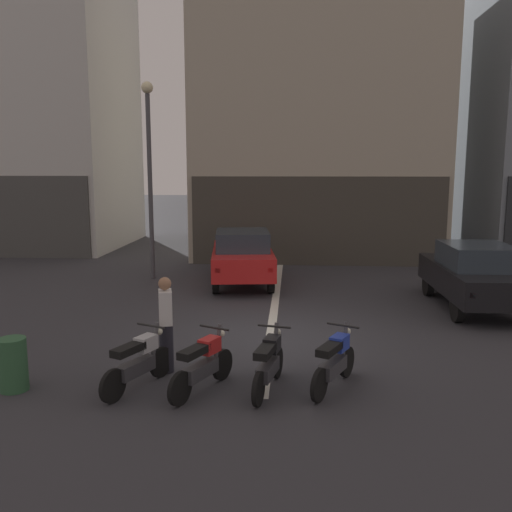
{
  "coord_description": "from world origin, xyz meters",
  "views": [
    {
      "loc": [
        0.44,
        -10.77,
        3.48
      ],
      "look_at": [
        -0.43,
        2.0,
        1.4
      ],
      "focal_mm": 37.89,
      "sensor_mm": 36.0,
      "label": 1
    }
  ],
  "objects_px": {
    "trash_bin": "(13,364)",
    "street_lamp": "(149,159)",
    "motorcycle_black_row_centre": "(269,363)",
    "car_red_crossing_near": "(242,255)",
    "person_by_motorcycles": "(166,324)",
    "car_black_parked_kerbside": "(475,274)",
    "motorcycle_blue_row_right_mid": "(335,361)",
    "motorcycle_silver_row_leftmost": "(138,361)",
    "motorcycle_red_row_left_mid": "(203,364)"
  },
  "relations": [
    {
      "from": "car_red_crossing_near",
      "to": "car_black_parked_kerbside",
      "type": "xyz_separation_m",
      "value": [
        6.06,
        -2.52,
        0.0
      ]
    },
    {
      "from": "street_lamp",
      "to": "motorcycle_silver_row_leftmost",
      "type": "distance_m",
      "value": 9.51
    },
    {
      "from": "motorcycle_red_row_left_mid",
      "to": "street_lamp",
      "type": "bearing_deg",
      "value": 109.43
    },
    {
      "from": "car_black_parked_kerbside",
      "to": "street_lamp",
      "type": "relative_size",
      "value": 0.68
    },
    {
      "from": "car_red_crossing_near",
      "to": "motorcycle_silver_row_leftmost",
      "type": "xyz_separation_m",
      "value": [
        -0.91,
        -8.01,
        -0.43
      ]
    },
    {
      "from": "motorcycle_red_row_left_mid",
      "to": "trash_bin",
      "type": "xyz_separation_m",
      "value": [
        -3.0,
        -0.16,
        -0.03
      ]
    },
    {
      "from": "motorcycle_silver_row_leftmost",
      "to": "motorcycle_black_row_centre",
      "type": "relative_size",
      "value": 0.94
    },
    {
      "from": "car_red_crossing_near",
      "to": "trash_bin",
      "type": "xyz_separation_m",
      "value": [
        -2.87,
        -8.2,
        -0.46
      ]
    },
    {
      "from": "car_red_crossing_near",
      "to": "street_lamp",
      "type": "distance_m",
      "value": 4.17
    },
    {
      "from": "motorcycle_silver_row_leftmost",
      "to": "motorcycle_blue_row_right_mid",
      "type": "relative_size",
      "value": 1.01
    },
    {
      "from": "person_by_motorcycles",
      "to": "car_black_parked_kerbside",
      "type": "bearing_deg",
      "value": 35.32
    },
    {
      "from": "motorcycle_black_row_centre",
      "to": "trash_bin",
      "type": "bearing_deg",
      "value": -176.16
    },
    {
      "from": "car_black_parked_kerbside",
      "to": "street_lamp",
      "type": "height_order",
      "value": "street_lamp"
    },
    {
      "from": "person_by_motorcycles",
      "to": "motorcycle_blue_row_right_mid",
      "type": "bearing_deg",
      "value": -10.3
    },
    {
      "from": "motorcycle_silver_row_leftmost",
      "to": "motorcycle_black_row_centre",
      "type": "xyz_separation_m",
      "value": [
        2.07,
        0.08,
        0.0
      ]
    },
    {
      "from": "person_by_motorcycles",
      "to": "trash_bin",
      "type": "xyz_separation_m",
      "value": [
        -2.24,
        -0.94,
        -0.43
      ]
    },
    {
      "from": "car_red_crossing_near",
      "to": "person_by_motorcycles",
      "type": "relative_size",
      "value": 2.56
    },
    {
      "from": "motorcycle_silver_row_leftmost",
      "to": "person_by_motorcycles",
      "type": "bearing_deg",
      "value": 69.88
    },
    {
      "from": "motorcycle_red_row_left_mid",
      "to": "trash_bin",
      "type": "distance_m",
      "value": 3.0
    },
    {
      "from": "trash_bin",
      "to": "motorcycle_blue_row_right_mid",
      "type": "bearing_deg",
      "value": 4.82
    },
    {
      "from": "motorcycle_blue_row_right_mid",
      "to": "person_by_motorcycles",
      "type": "distance_m",
      "value": 2.91
    },
    {
      "from": "car_black_parked_kerbside",
      "to": "person_by_motorcycles",
      "type": "relative_size",
      "value": 2.47
    },
    {
      "from": "car_red_crossing_near",
      "to": "motorcycle_blue_row_right_mid",
      "type": "height_order",
      "value": "car_red_crossing_near"
    },
    {
      "from": "motorcycle_black_row_centre",
      "to": "motorcycle_blue_row_right_mid",
      "type": "xyz_separation_m",
      "value": [
        1.04,
        0.16,
        0.0
      ]
    },
    {
      "from": "motorcycle_silver_row_leftmost",
      "to": "car_black_parked_kerbside",
      "type": "bearing_deg",
      "value": 38.25
    },
    {
      "from": "street_lamp",
      "to": "person_by_motorcycles",
      "type": "xyz_separation_m",
      "value": [
        2.31,
        -7.94,
        -2.9
      ]
    },
    {
      "from": "street_lamp",
      "to": "person_by_motorcycles",
      "type": "bearing_deg",
      "value": -73.74
    },
    {
      "from": "car_black_parked_kerbside",
      "to": "person_by_motorcycles",
      "type": "xyz_separation_m",
      "value": [
        -6.69,
        -4.74,
        -0.03
      ]
    },
    {
      "from": "person_by_motorcycles",
      "to": "motorcycle_silver_row_leftmost",
      "type": "bearing_deg",
      "value": -110.12
    },
    {
      "from": "trash_bin",
      "to": "motorcycle_black_row_centre",
      "type": "bearing_deg",
      "value": 3.84
    },
    {
      "from": "car_black_parked_kerbside",
      "to": "motorcycle_red_row_left_mid",
      "type": "bearing_deg",
      "value": -137.02
    },
    {
      "from": "street_lamp",
      "to": "motorcycle_black_row_centre",
      "type": "relative_size",
      "value": 3.7
    },
    {
      "from": "motorcycle_black_row_centre",
      "to": "trash_bin",
      "type": "relative_size",
      "value": 1.94
    },
    {
      "from": "motorcycle_silver_row_leftmost",
      "to": "motorcycle_black_row_centre",
      "type": "height_order",
      "value": "same"
    },
    {
      "from": "car_red_crossing_near",
      "to": "person_by_motorcycles",
      "type": "xyz_separation_m",
      "value": [
        -0.63,
        -7.26,
        -0.03
      ]
    },
    {
      "from": "motorcycle_black_row_centre",
      "to": "motorcycle_silver_row_leftmost",
      "type": "bearing_deg",
      "value": -177.81
    },
    {
      "from": "car_black_parked_kerbside",
      "to": "car_red_crossing_near",
      "type": "bearing_deg",
      "value": 157.43
    },
    {
      "from": "motorcycle_red_row_left_mid",
      "to": "motorcycle_black_row_centre",
      "type": "height_order",
      "value": "same"
    },
    {
      "from": "street_lamp",
      "to": "trash_bin",
      "type": "height_order",
      "value": "street_lamp"
    },
    {
      "from": "trash_bin",
      "to": "street_lamp",
      "type": "bearing_deg",
      "value": 90.5
    },
    {
      "from": "car_black_parked_kerbside",
      "to": "motorcycle_blue_row_right_mid",
      "type": "relative_size",
      "value": 2.7
    },
    {
      "from": "motorcycle_black_row_centre",
      "to": "trash_bin",
      "type": "xyz_separation_m",
      "value": [
        -4.03,
        -0.27,
        -0.03
      ]
    },
    {
      "from": "car_red_crossing_near",
      "to": "person_by_motorcycles",
      "type": "height_order",
      "value": "person_by_motorcycles"
    },
    {
      "from": "street_lamp",
      "to": "motorcycle_red_row_left_mid",
      "type": "relative_size",
      "value": 3.97
    },
    {
      "from": "motorcycle_blue_row_right_mid",
      "to": "person_by_motorcycles",
      "type": "height_order",
      "value": "person_by_motorcycles"
    },
    {
      "from": "person_by_motorcycles",
      "to": "trash_bin",
      "type": "bearing_deg",
      "value": -157.14
    },
    {
      "from": "motorcycle_black_row_centre",
      "to": "trash_bin",
      "type": "height_order",
      "value": "motorcycle_black_row_centre"
    },
    {
      "from": "car_black_parked_kerbside",
      "to": "motorcycle_blue_row_right_mid",
      "type": "xyz_separation_m",
      "value": [
        -3.85,
        -5.26,
        -0.43
      ]
    },
    {
      "from": "car_red_crossing_near",
      "to": "street_lamp",
      "type": "relative_size",
      "value": 0.7
    },
    {
      "from": "motorcycle_silver_row_leftmost",
      "to": "motorcycle_black_row_centre",
      "type": "distance_m",
      "value": 2.07
    }
  ]
}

